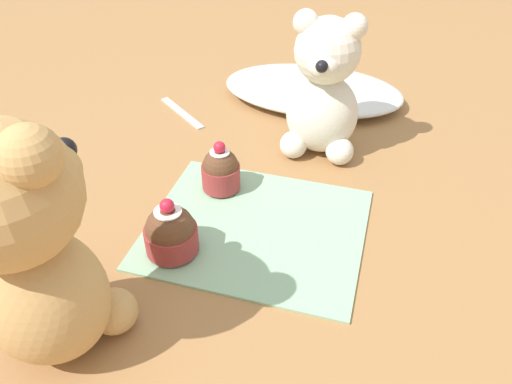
% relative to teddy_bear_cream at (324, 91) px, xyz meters
% --- Properties ---
extents(ground_plane, '(4.00, 4.00, 0.00)m').
position_rel_teddy_bear_cream_xyz_m(ground_plane, '(-0.04, -0.19, -0.09)').
color(ground_plane, '#9E7042').
extents(knitted_placemat, '(0.25, 0.21, 0.01)m').
position_rel_teddy_bear_cream_xyz_m(knitted_placemat, '(-0.04, -0.19, -0.09)').
color(knitted_placemat, '#8EBC99').
rests_on(knitted_placemat, ground_plane).
extents(tulle_cloth, '(0.30, 0.18, 0.04)m').
position_rel_teddy_bear_cream_xyz_m(tulle_cloth, '(-0.04, 0.15, -0.07)').
color(tulle_cloth, white).
rests_on(tulle_cloth, ground_plane).
extents(teddy_bear_cream, '(0.10, 0.10, 0.20)m').
position_rel_teddy_bear_cream_xyz_m(teddy_bear_cream, '(0.00, 0.00, 0.00)').
color(teddy_bear_cream, silver).
rests_on(teddy_bear_cream, ground_plane).
extents(teddy_bear_tan, '(0.13, 0.13, 0.24)m').
position_rel_teddy_bear_cream_xyz_m(teddy_bear_tan, '(-0.17, -0.39, 0.03)').
color(teddy_bear_tan, tan).
rests_on(teddy_bear_tan, ground_plane).
extents(cupcake_near_cream_bear, '(0.05, 0.05, 0.07)m').
position_rel_teddy_bear_cream_xyz_m(cupcake_near_cream_bear, '(-0.10, -0.13, -0.06)').
color(cupcake_near_cream_bear, '#993333').
rests_on(cupcake_near_cream_bear, knitted_placemat).
extents(cupcake_near_tan_bear, '(0.06, 0.06, 0.07)m').
position_rel_teddy_bear_cream_xyz_m(cupcake_near_tan_bear, '(-0.12, -0.26, -0.06)').
color(cupcake_near_tan_bear, '#993333').
rests_on(cupcake_near_tan_bear, knitted_placemat).
extents(teaspoon, '(0.10, 0.08, 0.01)m').
position_rel_teddy_bear_cream_xyz_m(teaspoon, '(-0.23, 0.04, -0.09)').
color(teaspoon, silver).
rests_on(teaspoon, ground_plane).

